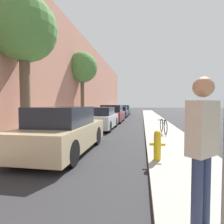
# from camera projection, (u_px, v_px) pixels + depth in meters

# --- Properties ---
(ground_plane) EXTENTS (120.00, 120.00, 0.00)m
(ground_plane) POSITION_uv_depth(u_px,v_px,m) (122.00, 123.00, 15.53)
(ground_plane) COLOR #28282B
(sidewalk_left) EXTENTS (2.00, 52.00, 0.12)m
(sidewalk_left) POSITION_uv_depth(u_px,v_px,m) (89.00, 121.00, 16.00)
(sidewalk_left) COLOR #9E998E
(sidewalk_left) RESTS_ON ground
(sidewalk_right) EXTENTS (2.00, 52.00, 0.12)m
(sidewalk_right) POSITION_uv_depth(u_px,v_px,m) (156.00, 122.00, 15.05)
(sidewalk_right) COLOR #9E998E
(sidewalk_right) RESTS_ON ground
(building_facade_left) EXTENTS (0.70, 52.00, 8.15)m
(building_facade_left) POSITION_uv_depth(u_px,v_px,m) (74.00, 76.00, 16.04)
(building_facade_left) COLOR tan
(building_facade_left) RESTS_ON ground
(parked_car_champagne) EXTENTS (1.74, 4.14, 1.52)m
(parked_car_champagne) POSITION_uv_depth(u_px,v_px,m) (64.00, 131.00, 5.97)
(parked_car_champagne) COLOR black
(parked_car_champagne) RESTS_ON ground
(parked_car_silver) EXTENTS (1.81, 3.93, 1.40)m
(parked_car_silver) POSITION_uv_depth(u_px,v_px,m) (100.00, 119.00, 11.44)
(parked_car_silver) COLOR black
(parked_car_silver) RESTS_ON ground
(parked_car_maroon) EXTENTS (1.87, 3.94, 1.51)m
(parked_car_maroon) POSITION_uv_depth(u_px,v_px,m) (112.00, 114.00, 15.90)
(parked_car_maroon) COLOR black
(parked_car_maroon) RESTS_ON ground
(parked_car_navy) EXTENTS (1.79, 3.96, 1.28)m
(parked_car_navy) POSITION_uv_depth(u_px,v_px,m) (120.00, 112.00, 21.43)
(parked_car_navy) COLOR black
(parked_car_navy) RESTS_ON ground
(parked_car_teal) EXTENTS (1.89, 3.94, 1.39)m
(parked_car_teal) POSITION_uv_depth(u_px,v_px,m) (124.00, 110.00, 26.70)
(parked_car_teal) COLOR black
(parked_car_teal) RESTS_ON ground
(street_tree_near) EXTENTS (2.75, 2.75, 6.02)m
(street_tree_near) POSITION_uv_depth(u_px,v_px,m) (24.00, 30.00, 7.55)
(street_tree_near) COLOR brown
(street_tree_near) RESTS_ON sidewalk_left
(street_tree_far) EXTENTS (2.63, 2.63, 5.96)m
(street_tree_far) POSITION_uv_depth(u_px,v_px,m) (82.00, 68.00, 15.66)
(street_tree_far) COLOR brown
(street_tree_far) RESTS_ON sidewalk_left
(fire_hydrant) EXTENTS (0.41, 0.19, 0.79)m
(fire_hydrant) POSITION_uv_depth(u_px,v_px,m) (157.00, 145.00, 4.82)
(fire_hydrant) COLOR gold
(fire_hydrant) RESTS_ON sidewalk_right
(pedestrian) EXTENTS (0.44, 0.43, 1.82)m
(pedestrian) POSITION_uv_depth(u_px,v_px,m) (202.00, 141.00, 2.16)
(pedestrian) COLOR #283351
(pedestrian) RESTS_ON sidewalk_right
(bicycle) EXTENTS (0.44, 1.70, 0.69)m
(bicycle) POSITION_uv_depth(u_px,v_px,m) (163.00, 126.00, 9.29)
(bicycle) COLOR black
(bicycle) RESTS_ON sidewalk_right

